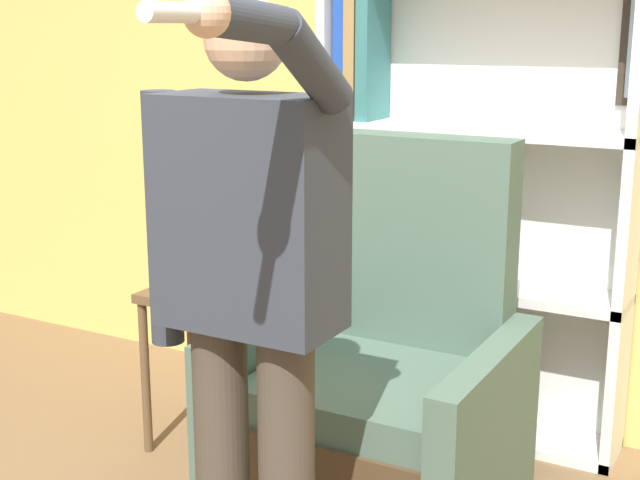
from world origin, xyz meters
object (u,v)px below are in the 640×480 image
armchair (381,401)px  table_lamp (194,214)px  side_table (197,327)px  bookcase (447,203)px  person_standing (247,293)px

armchair → table_lamp: (-0.84, 0.06, 0.58)m
armchair → side_table: (-0.84, 0.06, 0.12)m
bookcase → table_lamp: size_ratio=4.73×
armchair → side_table: 0.85m
bookcase → person_standing: bearing=-87.3°
bookcase → side_table: bearing=-137.8°
table_lamp → bookcase: bearing=42.2°
bookcase → side_table: (-0.77, -0.70, -0.46)m
armchair → person_standing: bearing=-89.6°
person_standing → side_table: 1.33m
person_standing → armchair: bearing=90.4°
person_standing → side_table: person_standing is taller
armchair → bookcase: bearing=95.3°
side_table → table_lamp: bearing=135.0°
table_lamp → armchair: bearing=-4.1°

